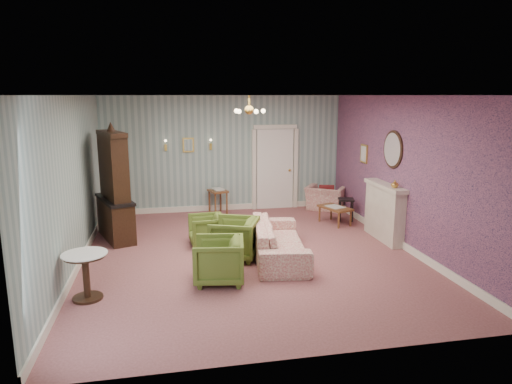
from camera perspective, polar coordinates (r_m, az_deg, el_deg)
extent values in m
plane|color=#975858|center=(8.64, -0.80, -7.75)|extent=(7.00, 7.00, 0.00)
plane|color=white|center=(8.14, -0.86, 11.86)|extent=(7.00, 7.00, 0.00)
plane|color=gray|center=(11.69, -3.91, 4.71)|extent=(6.00, 0.00, 6.00)
plane|color=gray|center=(4.96, 6.47, -5.22)|extent=(6.00, 0.00, 6.00)
plane|color=gray|center=(8.29, -21.69, 0.93)|extent=(0.00, 7.00, 7.00)
plane|color=gray|center=(9.28, 17.73, 2.30)|extent=(0.00, 7.00, 7.00)
plane|color=#C0607C|center=(9.27, 17.65, 2.30)|extent=(0.00, 7.00, 7.00)
imported|color=#586E26|center=(7.34, -4.65, -8.14)|extent=(0.82, 0.86, 0.79)
imported|color=#586E26|center=(8.37, -2.70, -5.49)|extent=(0.98, 1.01, 0.81)
imported|color=#586E26|center=(9.12, -6.11, -4.54)|extent=(0.66, 0.69, 0.67)
imported|color=#AA444A|center=(8.39, 2.88, -5.25)|extent=(0.95, 2.30, 0.87)
imported|color=#AA444A|center=(12.02, 8.67, -0.21)|extent=(1.13, 1.05, 0.83)
imported|color=gold|center=(9.24, 16.78, 0.96)|extent=(0.15, 0.15, 0.15)
cube|color=maroon|center=(11.86, 8.70, -0.06)|extent=(0.41, 0.28, 0.39)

